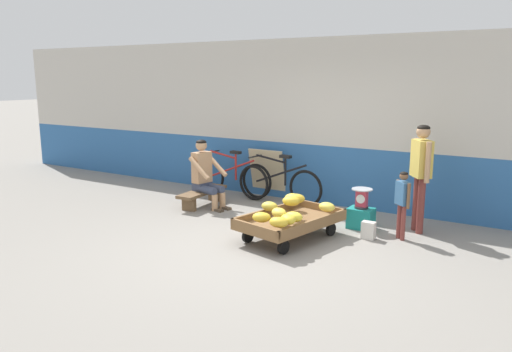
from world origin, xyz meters
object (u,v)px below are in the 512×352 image
object	(u,v)px
bicycle_far_left	(280,183)
shopping_bag	(368,230)
low_bench	(202,194)
vendor_seated	(205,174)
bicycle_near_left	(232,177)
customer_child	(403,198)
customer_adult	(421,166)
weighing_scale	(362,198)
plastic_crate	(361,218)
sign_board	(267,173)
banana_cart	(290,222)

from	to	relation	value
bicycle_far_left	shopping_bag	bearing A→B (deg)	-29.16
low_bench	vendor_seated	xyz separation A→B (m)	(0.09, -0.02, 0.37)
vendor_seated	low_bench	bearing A→B (deg)	169.77
bicycle_near_left	customer_child	xyz separation A→B (m)	(3.36, -0.84, 0.23)
customer_adult	shopping_bag	xyz separation A→B (m)	(-0.49, -0.67, -0.83)
low_bench	bicycle_far_left	size ratio (longest dim) A/B	0.67
weighing_scale	plastic_crate	bearing A→B (deg)	90.00
sign_board	customer_child	world-z (taller)	customer_child
low_bench	customer_child	bearing A→B (deg)	-0.28
banana_cart	bicycle_near_left	world-z (taller)	bicycle_near_left
vendor_seated	sign_board	bearing A→B (deg)	64.95
weighing_scale	customer_adult	xyz separation A→B (m)	(0.74, 0.27, 0.50)
low_bench	customer_adult	distance (m)	3.62
customer_child	shopping_bag	world-z (taller)	customer_child
plastic_crate	bicycle_far_left	xyz separation A→B (m)	(-1.73, 0.70, 0.20)
vendor_seated	customer_adult	xyz separation A→B (m)	(3.42, 0.46, 0.38)
vendor_seated	weighing_scale	distance (m)	2.69
low_bench	bicycle_far_left	distance (m)	1.37
vendor_seated	weighing_scale	size ratio (longest dim) A/B	3.80
banana_cart	bicycle_far_left	xyz separation A→B (m)	(-1.08, 1.67, 0.11)
plastic_crate	bicycle_far_left	distance (m)	1.87
plastic_crate	shopping_bag	distance (m)	0.48
weighing_scale	sign_board	bearing A→B (deg)	155.76
vendor_seated	bicycle_near_left	world-z (taller)	vendor_seated
plastic_crate	customer_adult	world-z (taller)	customer_adult
low_bench	sign_board	distance (m)	1.32
banana_cart	sign_board	xyz separation A→B (m)	(-1.49, 1.94, 0.20)
weighing_scale	sign_board	size ratio (longest dim) A/B	0.34
banana_cart	vendor_seated	size ratio (longest dim) A/B	1.39
bicycle_near_left	customer_child	distance (m)	3.47
vendor_seated	customer_adult	world-z (taller)	customer_adult
vendor_seated	bicycle_far_left	distance (m)	1.32
low_bench	plastic_crate	xyz separation A→B (m)	(2.77, 0.18, -0.05)
low_bench	sign_board	world-z (taller)	sign_board
plastic_crate	sign_board	bearing A→B (deg)	155.78
banana_cart	vendor_seated	distance (m)	2.20
bicycle_near_left	customer_adult	distance (m)	3.54
vendor_seated	customer_child	bearing A→B (deg)	-0.02
sign_board	shopping_bag	bearing A→B (deg)	-29.77
banana_cart	plastic_crate	bearing A→B (deg)	56.25
banana_cart	shopping_bag	size ratio (longest dim) A/B	6.62
banana_cart	plastic_crate	world-z (taller)	banana_cart
low_bench	bicycle_far_left	bearing A→B (deg)	40.14
vendor_seated	bicycle_far_left	bearing A→B (deg)	43.11
customer_adult	shopping_bag	distance (m)	1.18
vendor_seated	customer_adult	bearing A→B (deg)	7.63
vendor_seated	bicycle_near_left	size ratio (longest dim) A/B	0.69
sign_board	shopping_bag	world-z (taller)	sign_board
banana_cart	customer_child	size ratio (longest dim) A/B	1.69
weighing_scale	low_bench	bearing A→B (deg)	-176.34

